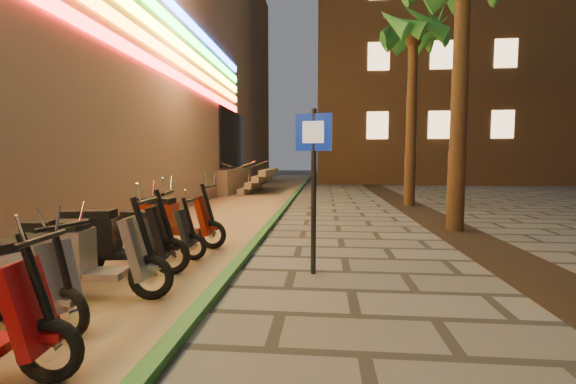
# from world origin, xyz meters

# --- Properties ---
(parking_strip) EXTENTS (3.40, 60.00, 0.01)m
(parking_strip) POSITION_xyz_m (-2.60, 10.00, 0.01)
(parking_strip) COLOR #8C7251
(parking_strip) RESTS_ON ground
(green_curb) EXTENTS (0.18, 60.00, 0.10)m
(green_curb) POSITION_xyz_m (-0.90, 10.00, 0.05)
(green_curb) COLOR #256229
(green_curb) RESTS_ON ground
(planting_strip) EXTENTS (1.20, 40.00, 0.02)m
(planting_strip) POSITION_xyz_m (3.60, 5.00, 0.01)
(planting_strip) COLOR black
(planting_strip) RESTS_ON ground
(apartment_block) EXTENTS (18.00, 16.06, 25.00)m
(apartment_block) POSITION_xyz_m (9.00, 32.00, 12.50)
(apartment_block) COLOR brown
(apartment_block) RESTS_ON ground
(palm_d) EXTENTS (2.97, 3.02, 7.16)m
(palm_d) POSITION_xyz_m (3.60, 12.00, 5.94)
(palm_d) COLOR #472D19
(palm_d) RESTS_ON ground
(pedestrian_sign) EXTENTS (0.53, 0.15, 2.44)m
(pedestrian_sign) POSITION_xyz_m (0.32, 3.20, 1.58)
(pedestrian_sign) COLOR black
(pedestrian_sign) RESTS_ON ground
(scooter_5) EXTENTS (1.60, 0.81, 1.13)m
(scooter_5) POSITION_xyz_m (-2.67, 1.09, 0.49)
(scooter_5) COLOR black
(scooter_5) RESTS_ON ground
(scooter_6) EXTENTS (1.80, 0.65, 1.26)m
(scooter_6) POSITION_xyz_m (-2.46, 1.86, 0.55)
(scooter_6) COLOR black
(scooter_6) RESTS_ON ground
(scooter_7) EXTENTS (1.82, 0.78, 1.28)m
(scooter_7) POSITION_xyz_m (-2.62, 2.79, 0.56)
(scooter_7) COLOR black
(scooter_7) RESTS_ON ground
(scooter_8) EXTENTS (1.52, 0.53, 1.07)m
(scooter_8) POSITION_xyz_m (-2.45, 3.81, 0.47)
(scooter_8) COLOR black
(scooter_8) RESTS_ON ground
(scooter_9) EXTENTS (1.78, 0.62, 1.26)m
(scooter_9) POSITION_xyz_m (-2.49, 4.67, 0.55)
(scooter_9) COLOR black
(scooter_9) RESTS_ON ground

